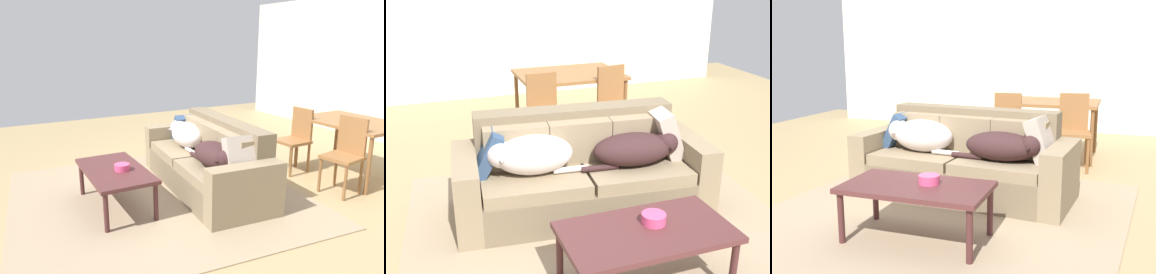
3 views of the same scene
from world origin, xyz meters
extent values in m
plane|color=tan|center=(0.00, 0.00, 0.00)|extent=(10.00, 10.00, 0.00)
cube|color=tan|center=(0.01, -0.70, 0.01)|extent=(3.46, 3.59, 0.01)
cube|color=#74644B|center=(0.01, -0.07, 0.17)|extent=(1.88, 1.02, 0.33)
cube|color=#8E7A5C|center=(-0.44, -0.03, 0.38)|extent=(0.95, 0.90, 0.10)
cube|color=#8E7A5C|center=(0.46, -0.11, 0.38)|extent=(0.95, 0.90, 0.10)
cube|color=#74644B|center=(0.04, 0.24, 0.66)|extent=(1.82, 0.40, 0.44)
cube|color=#8E7A5C|center=(-0.54, 0.10, 0.62)|extent=(0.57, 0.21, 0.37)
cube|color=#8E7A5C|center=(0.02, 0.05, 0.62)|extent=(0.57, 0.21, 0.37)
cube|color=#8E7A5C|center=(0.58, 0.00, 0.62)|extent=(0.57, 0.21, 0.37)
cube|color=#8E7A5C|center=(-0.99, 0.02, 0.31)|extent=(0.28, 0.88, 0.62)
cube|color=#8E7A5C|center=(1.01, -0.16, 0.31)|extent=(0.28, 0.88, 0.62)
ellipsoid|color=silver|center=(-0.42, -0.07, 0.60)|extent=(0.69, 0.42, 0.33)
sphere|color=silver|center=(-0.70, -0.06, 0.64)|extent=(0.22, 0.22, 0.22)
cone|color=#A79B98|center=(-0.71, -0.16, 0.63)|extent=(0.11, 0.13, 0.10)
cylinder|color=silver|center=(-0.14, -0.17, 0.47)|extent=(0.30, 0.08, 0.05)
ellipsoid|color=#382121|center=(0.44, -0.17, 0.57)|extent=(0.75, 0.46, 0.28)
sphere|color=#382121|center=(0.74, -0.22, 0.61)|extent=(0.21, 0.21, 0.21)
cone|color=black|center=(0.73, -0.31, 0.60)|extent=(0.10, 0.12, 0.09)
cylinder|color=#382121|center=(0.11, -0.22, 0.47)|extent=(0.33, 0.08, 0.05)
cube|color=#30486A|center=(-0.78, 0.11, 0.61)|extent=(0.32, 0.42, 0.39)
cube|color=#B8A798|center=(0.82, -0.03, 0.64)|extent=(0.35, 0.48, 0.47)
cube|color=#542A2A|center=(0.03, -1.22, 0.44)|extent=(1.15, 0.62, 0.04)
cylinder|color=#482424|center=(-0.49, -1.48, 0.21)|extent=(0.05, 0.05, 0.42)
cylinder|color=#482424|center=(0.56, -1.48, 0.21)|extent=(0.05, 0.05, 0.42)
cylinder|color=#482424|center=(-0.49, -0.96, 0.21)|extent=(0.05, 0.05, 0.42)
cylinder|color=#482424|center=(0.56, -0.96, 0.21)|extent=(0.05, 0.05, 0.42)
cylinder|color=#EA4C7F|center=(0.12, -1.16, 0.49)|extent=(0.17, 0.17, 0.07)
cube|color=#946236|center=(0.57, 1.98, 0.75)|extent=(1.29, 0.94, 0.04)
cylinder|color=brown|center=(-0.02, 1.56, 0.37)|extent=(0.05, 0.05, 0.73)
cylinder|color=brown|center=(1.17, 1.56, 0.37)|extent=(0.05, 0.05, 0.73)
cylinder|color=brown|center=(-0.02, 2.39, 0.37)|extent=(0.05, 0.05, 0.73)
cube|color=#946236|center=(0.09, 1.34, 0.45)|extent=(0.41, 0.41, 0.04)
cube|color=#946236|center=(0.09, 1.52, 0.69)|extent=(0.36, 0.05, 0.44)
cylinder|color=brown|center=(-0.07, 1.17, 0.21)|extent=(0.04, 0.04, 0.43)
cylinder|color=brown|center=(0.27, 1.18, 0.21)|extent=(0.04, 0.04, 0.43)
cylinder|color=brown|center=(-0.08, 1.51, 0.21)|extent=(0.04, 0.04, 0.43)
cylinder|color=brown|center=(0.26, 1.52, 0.21)|extent=(0.04, 0.04, 0.43)
cube|color=#946236|center=(0.97, 1.32, 0.46)|extent=(0.45, 0.45, 0.04)
cube|color=#946236|center=(0.94, 1.50, 0.71)|extent=(0.36, 0.09, 0.46)
cylinder|color=brown|center=(0.82, 1.13, 0.22)|extent=(0.04, 0.04, 0.44)
cylinder|color=brown|center=(1.16, 1.17, 0.22)|extent=(0.04, 0.04, 0.44)
cylinder|color=brown|center=(0.78, 1.46, 0.22)|extent=(0.04, 0.04, 0.44)
cylinder|color=brown|center=(1.11, 1.51, 0.22)|extent=(0.04, 0.04, 0.44)
camera|label=1|loc=(3.82, -2.33, 1.83)|focal=34.46mm
camera|label=2|loc=(-1.31, -3.63, 2.14)|focal=44.47mm
camera|label=3|loc=(1.50, -4.30, 1.52)|focal=42.55mm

